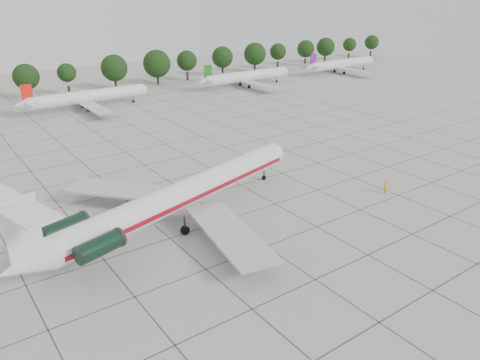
% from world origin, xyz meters
% --- Properties ---
extents(ground, '(260.00, 260.00, 0.00)m').
position_xyz_m(ground, '(0.00, 0.00, 0.00)').
color(ground, '#A6A69F').
rests_on(ground, ground).
extents(apron_joints, '(170.00, 170.00, 0.02)m').
position_xyz_m(apron_joints, '(0.00, 15.00, 0.01)').
color(apron_joints, '#383838').
rests_on(apron_joints, ground).
extents(main_airliner, '(43.12, 33.21, 10.26)m').
position_xyz_m(main_airliner, '(-14.11, 2.63, 3.62)').
color(main_airliner, silver).
rests_on(main_airliner, ground).
extents(ground_crew, '(0.85, 0.70, 2.01)m').
position_xyz_m(ground_crew, '(14.93, -6.39, 1.00)').
color(ground_crew, orange).
rests_on(ground_crew, ground).
extents(bg_airliner_c, '(28.24, 27.20, 7.40)m').
position_xyz_m(bg_airliner_c, '(-2.52, 66.78, 2.91)').
color(bg_airliner_c, silver).
rests_on(bg_airliner_c, ground).
extents(bg_airliner_d, '(28.24, 27.20, 7.40)m').
position_xyz_m(bg_airliner_d, '(44.23, 66.26, 2.91)').
color(bg_airliner_d, silver).
rests_on(bg_airliner_d, ground).
extents(bg_airliner_e, '(28.24, 27.20, 7.40)m').
position_xyz_m(bg_airliner_e, '(83.95, 66.33, 2.91)').
color(bg_airliner_e, silver).
rests_on(bg_airliner_e, ground).
extents(tree_line, '(249.86, 8.44, 10.22)m').
position_xyz_m(tree_line, '(-11.68, 85.00, 5.98)').
color(tree_line, '#332114').
rests_on(tree_line, ground).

